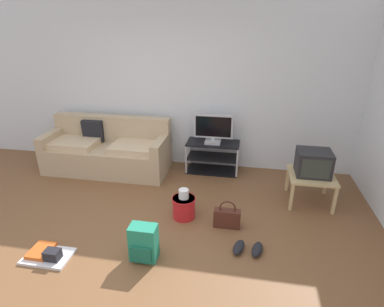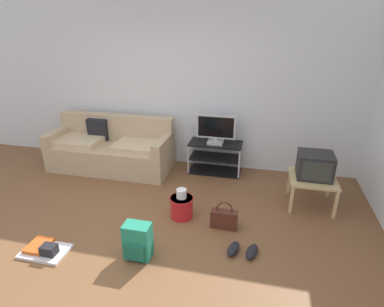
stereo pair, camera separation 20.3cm
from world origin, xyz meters
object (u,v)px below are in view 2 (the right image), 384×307
at_px(tv_stand, 215,157).
at_px(crt_tv, 315,165).
at_px(sneakers_pair, 243,250).
at_px(floor_tray, 44,249).
at_px(handbag, 224,219).
at_px(couch, 112,149).
at_px(cleaning_bucket, 182,205).
at_px(side_table, 313,181).
at_px(backpack, 138,241).
at_px(flat_tv, 216,130).

distance_m(tv_stand, crt_tv, 1.65).
distance_m(sneakers_pair, floor_tray, 2.17).
xyz_separation_m(tv_stand, handbag, (0.36, -1.54, -0.13)).
bearing_deg(couch, crt_tv, -8.70).
height_order(tv_stand, cleaning_bucket, tv_stand).
bearing_deg(side_table, backpack, -141.54).
height_order(couch, handbag, couch).
xyz_separation_m(cleaning_bucket, sneakers_pair, (0.83, -0.54, -0.12)).
relative_size(side_table, backpack, 1.49).
distance_m(handbag, floor_tray, 2.07).
distance_m(couch, backpack, 2.40).
xyz_separation_m(crt_tv, floor_tray, (-2.94, -1.71, -0.55)).
xyz_separation_m(crt_tv, handbag, (-1.08, -0.81, -0.46)).
xyz_separation_m(side_table, cleaning_bucket, (-1.65, -0.68, -0.20)).
height_order(couch, side_table, couch).
bearing_deg(tv_stand, handbag, -76.75).
height_order(couch, backpack, couch).
bearing_deg(tv_stand, side_table, -27.27).
xyz_separation_m(flat_tv, cleaning_bucket, (-0.20, -1.41, -0.58)).
bearing_deg(crt_tv, floor_tray, -149.79).
bearing_deg(side_table, handbag, -143.74).
distance_m(couch, sneakers_pair, 2.95).
height_order(flat_tv, sneakers_pair, flat_tv).
relative_size(cleaning_bucket, sneakers_pair, 1.08).
bearing_deg(flat_tv, cleaning_bucket, -98.19).
bearing_deg(cleaning_bucket, tv_stand, 81.93).
distance_m(side_table, cleaning_bucket, 1.79).
xyz_separation_m(sneakers_pair, floor_tray, (-2.12, -0.47, -0.01)).
distance_m(flat_tv, backpack, 2.35).
xyz_separation_m(flat_tv, sneakers_pair, (0.63, -1.94, -0.70)).
xyz_separation_m(tv_stand, backpack, (-0.46, -2.26, -0.06)).
height_order(cleaning_bucket, sneakers_pair, cleaning_bucket).
bearing_deg(flat_tv, backpack, -101.71).
height_order(flat_tv, side_table, flat_tv).
height_order(side_table, handbag, side_table).
relative_size(tv_stand, crt_tv, 1.94).
relative_size(flat_tv, side_table, 1.05).
xyz_separation_m(crt_tv, sneakers_pair, (-0.82, -1.24, -0.55)).
bearing_deg(handbag, tv_stand, 103.25).
distance_m(handbag, sneakers_pair, 0.51).
height_order(couch, flat_tv, flat_tv).
bearing_deg(backpack, floor_tray, -160.76).
height_order(couch, floor_tray, couch).
xyz_separation_m(flat_tv, backpack, (-0.46, -2.24, -0.55)).
distance_m(flat_tv, side_table, 1.66).
bearing_deg(handbag, floor_tray, -154.11).
xyz_separation_m(tv_stand, sneakers_pair, (0.63, -1.96, -0.21)).
height_order(flat_tv, crt_tv, flat_tv).
relative_size(sneakers_pair, floor_tray, 0.75).
height_order(side_table, crt_tv, crt_tv).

